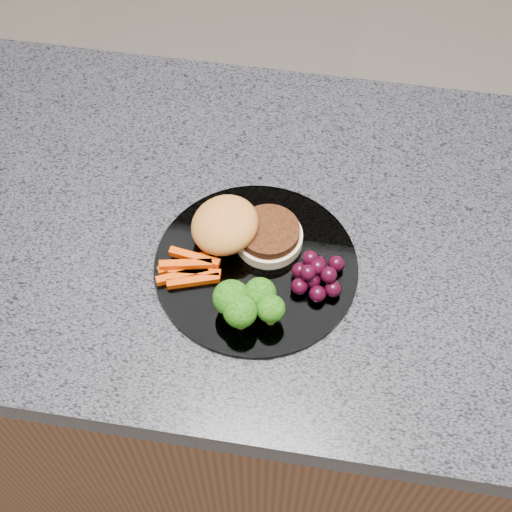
{
  "coord_description": "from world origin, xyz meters",
  "views": [
    {
      "loc": [
        -0.03,
        -0.56,
        1.67
      ],
      "look_at": [
        -0.11,
        -0.07,
        0.93
      ],
      "focal_mm": 50.0,
      "sensor_mm": 36.0,
      "label": 1
    }
  ],
  "objects": [
    {
      "name": "carrot_sticks",
      "position": [
        -0.19,
        -0.09,
        0.91
      ],
      "size": [
        0.08,
        0.06,
        0.02
      ],
      "rotation": [
        0.0,
        0.0,
        -0.06
      ],
      "color": "#D03D03",
      "rests_on": "plate"
    },
    {
      "name": "countertop",
      "position": [
        0.0,
        0.0,
        0.88
      ],
      "size": [
        1.2,
        0.6,
        0.04
      ],
      "primitive_type": "cube",
      "color": "#484751",
      "rests_on": "island_cabinet"
    },
    {
      "name": "burger",
      "position": [
        -0.13,
        -0.03,
        0.93
      ],
      "size": [
        0.17,
        0.12,
        0.05
      ],
      "rotation": [
        0.0,
        0.0,
        0.41
      ],
      "color": "beige",
      "rests_on": "plate"
    },
    {
      "name": "island_cabinet",
      "position": [
        0.0,
        0.0,
        0.43
      ],
      "size": [
        1.2,
        0.6,
        0.86
      ],
      "primitive_type": "cube",
      "color": "brown",
      "rests_on": "ground"
    },
    {
      "name": "grape_bunch",
      "position": [
        -0.03,
        -0.08,
        0.92
      ],
      "size": [
        0.06,
        0.07,
        0.04
      ],
      "rotation": [
        0.0,
        0.0,
        0.29
      ],
      "color": "black",
      "rests_on": "plate"
    },
    {
      "name": "plate",
      "position": [
        -0.11,
        -0.07,
        0.9
      ],
      "size": [
        0.26,
        0.26,
        0.01
      ],
      "primitive_type": "cylinder",
      "color": "white",
      "rests_on": "countertop"
    },
    {
      "name": "broccoli",
      "position": [
        -0.11,
        -0.14,
        0.94
      ],
      "size": [
        0.09,
        0.07,
        0.05
      ],
      "rotation": [
        0.0,
        0.0,
        0.18
      ],
      "color": "olive",
      "rests_on": "plate"
    }
  ]
}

